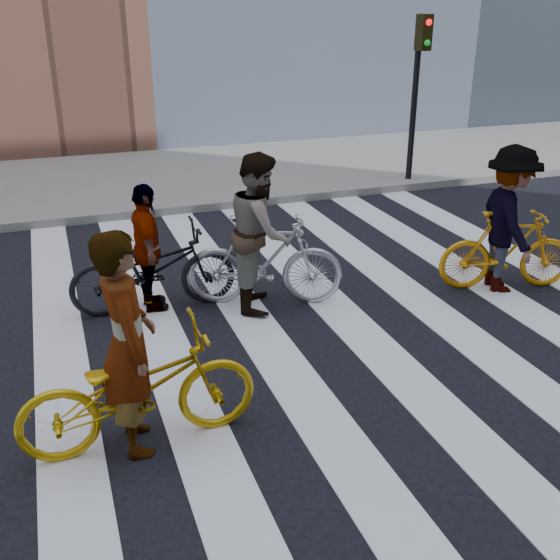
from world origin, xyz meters
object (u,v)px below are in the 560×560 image
bike_yellow_left (138,390)px  bike_yellow_right (507,250)px  rider_right (508,220)px  rider_rear (147,249)px  bike_silver_mid (265,261)px  traffic_signal (419,72)px  bike_dark_rear (153,269)px  rider_mid (260,232)px  rider_left (128,344)px

bike_yellow_left → bike_yellow_right: (5.05, 1.74, 0.00)m
rider_right → rider_rear: size_ratio=1.20×
rider_right → rider_rear: 4.58m
bike_yellow_left → bike_silver_mid: 3.01m
rider_right → bike_silver_mid: bearing=95.0°
traffic_signal → bike_silver_mid: size_ratio=1.71×
bike_dark_rear → rider_mid: (1.28, -0.33, 0.44)m
traffic_signal → rider_right: size_ratio=1.74×
bike_yellow_left → bike_dark_rear: (0.57, 2.66, 0.00)m
rider_mid → rider_right: bearing=-81.1°
bike_silver_mid → rider_mid: rider_mid is taller
bike_yellow_right → rider_rear: rider_rear is taller
rider_right → bike_yellow_left: bearing=125.1°
rider_mid → bike_silver_mid: bearing=-70.3°
traffic_signal → rider_mid: (-4.69, -4.40, -1.31)m
rider_left → rider_right: rider_left is taller
rider_right → traffic_signal: bearing=-1.1°
bike_yellow_left → bike_dark_rear: bearing=-13.3°
bike_yellow_right → bike_dark_rear: (-4.48, 0.93, -0.00)m
traffic_signal → bike_yellow_right: bearing=-106.6°
bike_dark_rear → rider_left: rider_left is taller
bike_yellow_right → rider_rear: size_ratio=1.12×
traffic_signal → rider_right: bearing=-107.1°
bike_yellow_right → bike_dark_rear: 4.57m
traffic_signal → bike_yellow_left: 9.55m
rider_left → traffic_signal: bearing=-45.5°
bike_silver_mid → bike_yellow_right: bike_silver_mid is taller
bike_dark_rear → rider_rear: 0.27m
traffic_signal → bike_yellow_right: traffic_signal is taller
bike_yellow_left → rider_rear: 2.73m
bike_yellow_left → traffic_signal: bearing=-45.3°
bike_silver_mid → rider_left: size_ratio=0.99×
traffic_signal → rider_left: (-6.59, -6.74, -1.30)m
bike_silver_mid → rider_rear: (-1.38, 0.33, 0.21)m
bike_yellow_left → rider_left: bearing=88.9°
bike_dark_rear → rider_mid: bearing=-102.9°
rider_rear → bike_yellow_left: bearing=170.2°
bike_yellow_left → rider_right: (5.00, 1.74, 0.43)m
bike_silver_mid → bike_yellow_right: 3.21m
bike_yellow_left → bike_yellow_right: 5.34m
traffic_signal → rider_left: bearing=-134.4°
bike_silver_mid → bike_yellow_right: size_ratio=1.09×
bike_dark_rear → bike_yellow_left: bearing=169.2°
bike_yellow_right → rider_right: 0.42m
bike_silver_mid → rider_right: size_ratio=1.02×
bike_yellow_right → rider_rear: 4.63m
traffic_signal → rider_rear: (-6.01, -4.07, -1.48)m
rider_mid → rider_rear: bearing=95.9°
rider_left → rider_mid: bearing=-40.2°
bike_silver_mid → rider_rear: rider_rear is taller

